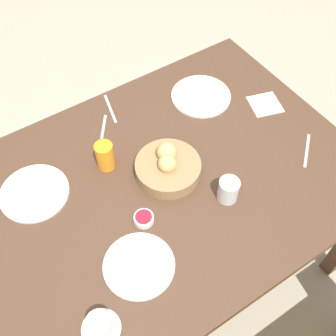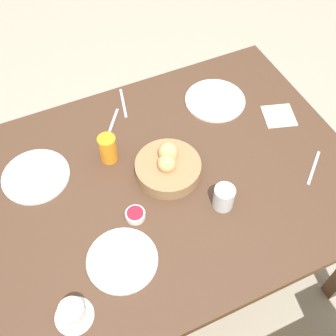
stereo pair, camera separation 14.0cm
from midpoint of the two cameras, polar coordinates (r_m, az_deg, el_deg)
The scene contains 14 objects.
ground_plane at distance 2.23m, azimuth -2.03°, elevation -12.67°, with size 10.00×10.00×0.00m, color #A89E89.
dining_table at distance 1.64m, azimuth -2.69°, elevation -3.27°, with size 1.45×1.07×0.75m.
bread_basket at distance 1.56m, azimuth -2.59°, elevation 0.14°, with size 0.25×0.25×0.11m.
plate_near_left at distance 1.85m, azimuth 2.31°, elevation 9.60°, with size 0.26×0.26×0.01m.
plate_near_right at distance 1.63m, azimuth -20.03°, elevation -3.34°, with size 0.25×0.25×0.01m.
plate_far_center at distance 1.41m, azimuth -6.88°, elevation -13.19°, with size 0.24×0.24×0.01m.
juice_glass at distance 1.59m, azimuth -11.04°, elevation 1.47°, with size 0.07×0.07×0.12m.
water_tumbler at distance 1.49m, azimuth 5.54°, elevation -3.15°, with size 0.07×0.07×0.09m.
coffee_cup at distance 1.33m, azimuth -12.38°, elevation -20.36°, with size 0.12×0.12×0.07m.
jam_bowl_berry at distance 1.47m, azimuth -6.04°, elevation -7.01°, with size 0.07×0.07×0.03m.
fork_silver at distance 1.72m, azimuth 16.11°, elevation 2.15°, with size 0.14×0.12×0.00m.
knife_silver at distance 1.83m, azimuth -9.92°, elevation 7.87°, with size 0.05×0.17×0.00m.
spoon_coffee at distance 1.76m, azimuth -10.98°, elevation 5.39°, with size 0.08×0.11×0.00m.
napkin at distance 1.85m, azimuth 10.89°, elevation 8.34°, with size 0.16×0.16×0.00m.
Camera 1 is at (0.49, 0.76, 2.05)m, focal length 45.00 mm.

